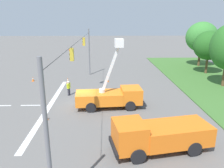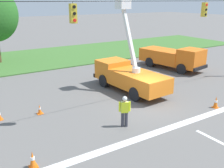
# 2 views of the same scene
# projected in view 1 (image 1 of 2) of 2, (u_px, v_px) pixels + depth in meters

# --- Properties ---
(ground_plane) EXTENTS (200.00, 200.00, 0.00)m
(ground_plane) POSITION_uv_depth(u_px,v_px,m) (82.00, 105.00, 22.74)
(ground_plane) COLOR #605E5B
(lane_markings) EXTENTS (17.60, 15.25, 0.01)m
(lane_markings) POSITION_uv_depth(u_px,v_px,m) (36.00, 105.00, 22.60)
(lane_markings) COLOR silver
(lane_markings) RESTS_ON ground
(signal_gantry) EXTENTS (26.20, 0.33, 7.20)m
(signal_gantry) POSITION_uv_depth(u_px,v_px,m) (80.00, 65.00, 21.54)
(signal_gantry) COLOR slate
(signal_gantry) RESTS_ON ground
(tree_far_west) EXTENTS (5.30, 5.69, 8.17)m
(tree_far_west) POSITION_uv_depth(u_px,v_px,m) (202.00, 37.00, 39.85)
(tree_far_west) COLOR brown
(tree_far_west) RESTS_ON ground
(tree_west) EXTENTS (4.43, 4.82, 6.87)m
(tree_west) POSITION_uv_depth(u_px,v_px,m) (209.00, 46.00, 34.45)
(tree_west) COLOR brown
(tree_west) RESTS_ON ground
(utility_truck_bucket_lift) EXTENTS (2.75, 6.79, 6.83)m
(utility_truck_bucket_lift) POSITION_uv_depth(u_px,v_px,m) (111.00, 95.00, 21.74)
(utility_truck_bucket_lift) COLOR orange
(utility_truck_bucket_lift) RESTS_ON ground
(utility_truck_support_near) EXTENTS (3.49, 6.97, 2.26)m
(utility_truck_support_near) POSITION_uv_depth(u_px,v_px,m) (159.00, 134.00, 14.53)
(utility_truck_support_near) COLOR orange
(utility_truck_support_near) RESTS_ON ground
(road_worker) EXTENTS (0.59, 0.40, 1.77)m
(road_worker) POSITION_uv_depth(u_px,v_px,m) (69.00, 87.00, 25.26)
(road_worker) COLOR #383842
(road_worker) RESTS_ON ground
(traffic_cone_foreground_left) EXTENTS (0.36, 0.36, 0.77)m
(traffic_cone_foreground_left) POSITION_uv_depth(u_px,v_px,m) (46.00, 116.00, 19.19)
(traffic_cone_foreground_left) COLOR orange
(traffic_cone_foreground_left) RESTS_ON ground
(traffic_cone_foreground_right) EXTENTS (0.36, 0.36, 0.68)m
(traffic_cone_foreground_right) POSITION_uv_depth(u_px,v_px,m) (33.00, 79.00, 31.31)
(traffic_cone_foreground_right) COLOR orange
(traffic_cone_foreground_right) RESTS_ON ground
(traffic_cone_mid_left) EXTENTS (0.36, 0.36, 0.62)m
(traffic_cone_mid_left) POSITION_uv_depth(u_px,v_px,m) (105.00, 84.00, 28.86)
(traffic_cone_mid_left) COLOR orange
(traffic_cone_mid_left) RESTS_ON ground
(traffic_cone_mid_right) EXTENTS (0.36, 0.36, 0.65)m
(traffic_cone_mid_right) POSITION_uv_depth(u_px,v_px,m) (108.00, 80.00, 31.02)
(traffic_cone_mid_right) COLOR orange
(traffic_cone_mid_right) RESTS_ON ground
(traffic_cone_near_bucket) EXTENTS (0.36, 0.36, 0.74)m
(traffic_cone_near_bucket) POSITION_uv_depth(u_px,v_px,m) (68.00, 80.00, 30.53)
(traffic_cone_near_bucket) COLOR orange
(traffic_cone_near_bucket) RESTS_ON ground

